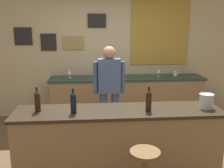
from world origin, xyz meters
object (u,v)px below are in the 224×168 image
at_px(bartender, 109,88).
at_px(wine_glass_a, 69,72).
at_px(wine_bottle_c, 149,100).
at_px(coffee_mug, 176,74).
at_px(wine_bottle_b, 73,102).
at_px(wine_bottle_a, 37,101).
at_px(wine_glass_b, 159,71).
at_px(ice_bucket, 206,101).

relative_size(bartender, wine_glass_a, 10.45).
distance_m(bartender, wine_bottle_c, 1.19).
distance_m(wine_glass_a, coffee_mug, 2.20).
bearing_deg(bartender, wine_bottle_c, -70.12).
xyz_separation_m(bartender, wine_bottle_b, (-0.51, -1.12, 0.12)).
distance_m(wine_bottle_a, wine_bottle_b, 0.45).
height_order(wine_bottle_b, wine_glass_a, wine_bottle_b).
bearing_deg(wine_bottle_c, wine_glass_b, 72.15).
relative_size(bartender, ice_bucket, 8.61).
xyz_separation_m(wine_bottle_a, wine_bottle_b, (0.44, -0.10, 0.00)).
xyz_separation_m(bartender, wine_glass_a, (-0.73, 1.06, 0.07)).
relative_size(bartender, wine_glass_b, 10.45).
height_order(bartender, wine_glass_a, bartender).
bearing_deg(wine_glass_a, coffee_mug, 0.14).
bearing_deg(wine_bottle_b, bartender, 65.56).
bearing_deg(wine_glass_b, coffee_mug, 2.67).
bearing_deg(wine_glass_a, wine_bottle_c, -62.52).
relative_size(wine_bottle_c, wine_glass_b, 1.97).
bearing_deg(coffee_mug, wine_bottle_b, -132.14).
bearing_deg(wine_bottle_a, wine_bottle_c, -4.03).
height_order(wine_bottle_b, wine_bottle_c, same).
bearing_deg(wine_glass_b, wine_bottle_c, -107.85).
distance_m(bartender, wine_bottle_a, 1.40).
xyz_separation_m(wine_bottle_c, wine_glass_b, (0.70, 2.17, -0.05)).
xyz_separation_m(wine_bottle_b, coffee_mug, (1.98, 2.19, -0.11)).
bearing_deg(ice_bucket, wine_bottle_c, -176.25).
height_order(wine_bottle_c, coffee_mug, wine_bottle_c).
xyz_separation_m(wine_bottle_b, wine_bottle_c, (0.91, 0.00, 0.00)).
relative_size(wine_bottle_a, wine_bottle_b, 1.00).
xyz_separation_m(ice_bucket, wine_glass_a, (-1.89, 2.13, -0.01)).
bearing_deg(wine_bottle_a, wine_bottle_b, -12.24).
relative_size(wine_bottle_a, coffee_mug, 2.45).
bearing_deg(wine_glass_a, wine_bottle_b, -84.16).
height_order(wine_glass_a, coffee_mug, wine_glass_a).
relative_size(ice_bucket, wine_glass_a, 1.21).
distance_m(wine_bottle_c, coffee_mug, 2.43).
distance_m(wine_bottle_b, wine_glass_b, 2.70).
bearing_deg(wine_bottle_a, coffee_mug, 40.86).
bearing_deg(wine_glass_a, wine_glass_b, -0.36).
height_order(wine_glass_a, wine_glass_b, same).
xyz_separation_m(wine_bottle_b, ice_bucket, (1.66, 0.05, -0.04)).
bearing_deg(bartender, ice_bucket, -42.68).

